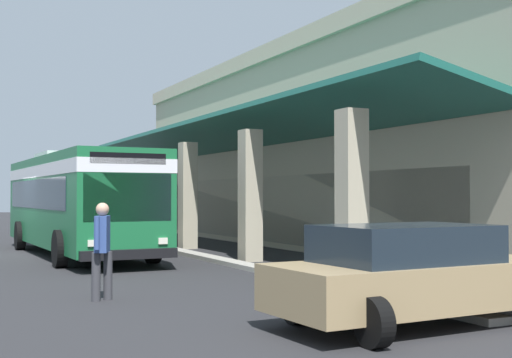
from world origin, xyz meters
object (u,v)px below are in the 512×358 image
(pedestrian, at_px, (102,245))
(potted_palm, at_px, (136,221))
(parked_sedan_tan, at_px, (413,274))
(transit_bus, at_px, (77,197))

(pedestrian, distance_m, potted_palm, 18.43)
(potted_palm, bearing_deg, parked_sedan_tan, -5.39)
(transit_bus, distance_m, parked_sedan_tan, 14.37)
(transit_bus, relative_size, pedestrian, 6.39)
(pedestrian, xyz_separation_m, potted_palm, (-17.56, 5.60, -0.26))
(transit_bus, bearing_deg, potted_palm, 151.97)
(parked_sedan_tan, bearing_deg, potted_palm, 174.61)
(transit_bus, bearing_deg, pedestrian, -8.52)
(pedestrian, bearing_deg, parked_sedan_tan, 38.91)
(parked_sedan_tan, xyz_separation_m, pedestrian, (-4.37, -3.53, 0.25))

